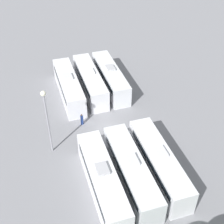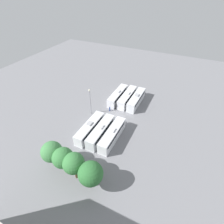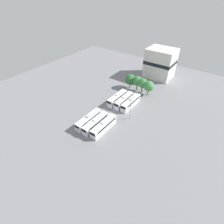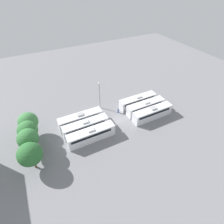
{
  "view_description": "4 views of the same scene",
  "coord_description": "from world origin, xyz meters",
  "px_view_note": "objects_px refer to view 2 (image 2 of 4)",
  "views": [
    {
      "loc": [
        8.62,
        29.2,
        26.91
      ],
      "look_at": [
        -0.56,
        0.22,
        2.74
      ],
      "focal_mm": 50.0,
      "sensor_mm": 36.0,
      "label": 1
    },
    {
      "loc": [
        -16.74,
        37.56,
        33.67
      ],
      "look_at": [
        0.49,
        1.55,
        2.68
      ],
      "focal_mm": 28.0,
      "sensor_mm": 36.0,
      "label": 2
    },
    {
      "loc": [
        31.94,
        -43.52,
        42.27
      ],
      "look_at": [
        0.81,
        -0.46,
        1.64
      ],
      "focal_mm": 28.0,
      "sensor_mm": 36.0,
      "label": 3
    },
    {
      "loc": [
        -31.05,
        17.59,
        32.59
      ],
      "look_at": [
        0.77,
        1.28,
        2.99
      ],
      "focal_mm": 28.0,
      "sensor_mm": 36.0,
      "label": 4
    }
  ],
  "objects_px": {
    "tree_0": "(91,174)",
    "tree_1": "(74,163)",
    "bus_5": "(90,128)",
    "tree_3": "(52,152)",
    "worker_person": "(110,109)",
    "tree_2": "(63,158)",
    "light_pole": "(90,98)",
    "bus_3": "(112,135)",
    "bus_4": "(101,131)",
    "bus_2": "(118,95)",
    "bus_1": "(127,97)",
    "bus_0": "(136,99)"
  },
  "relations": [
    {
      "from": "worker_person",
      "to": "tree_0",
      "type": "height_order",
      "value": "tree_0"
    },
    {
      "from": "bus_1",
      "to": "bus_5",
      "type": "distance_m",
      "value": 18.75
    },
    {
      "from": "bus_5",
      "to": "tree_3",
      "type": "relative_size",
      "value": 1.74
    },
    {
      "from": "bus_4",
      "to": "tree_0",
      "type": "distance_m",
      "value": 14.44
    },
    {
      "from": "light_pole",
      "to": "tree_1",
      "type": "xyz_separation_m",
      "value": [
        -8.45,
        20.22,
        -0.93
      ]
    },
    {
      "from": "bus_4",
      "to": "tree_1",
      "type": "bearing_deg",
      "value": 94.98
    },
    {
      "from": "bus_1",
      "to": "tree_1",
      "type": "height_order",
      "value": "tree_1"
    },
    {
      "from": "worker_person",
      "to": "tree_2",
      "type": "relative_size",
      "value": 0.24
    },
    {
      "from": "bus_3",
      "to": "tree_3",
      "type": "xyz_separation_m",
      "value": [
        8.23,
        12.54,
        2.69
      ]
    },
    {
      "from": "bus_3",
      "to": "tree_3",
      "type": "height_order",
      "value": "tree_3"
    },
    {
      "from": "light_pole",
      "to": "tree_3",
      "type": "xyz_separation_m",
      "value": [
        -2.34,
        19.59,
        -1.36
      ]
    },
    {
      "from": "bus_2",
      "to": "tree_3",
      "type": "xyz_separation_m",
      "value": [
        1.88,
        30.14,
        2.69
      ]
    },
    {
      "from": "worker_person",
      "to": "tree_2",
      "type": "distance_m",
      "value": 24.06
    },
    {
      "from": "bus_5",
      "to": "tree_3",
      "type": "bearing_deg",
      "value": 81.71
    },
    {
      "from": "bus_5",
      "to": "tree_1",
      "type": "xyz_separation_m",
      "value": [
        -4.34,
        12.78,
        3.13
      ]
    },
    {
      "from": "tree_1",
      "to": "bus_2",
      "type": "bearing_deg",
      "value": -82.18
    },
    {
      "from": "bus_5",
      "to": "tree_1",
      "type": "distance_m",
      "value": 13.85
    },
    {
      "from": "worker_person",
      "to": "tree_0",
      "type": "bearing_deg",
      "value": 108.1
    },
    {
      "from": "bus_3",
      "to": "tree_0",
      "type": "height_order",
      "value": "tree_0"
    },
    {
      "from": "bus_3",
      "to": "bus_5",
      "type": "relative_size",
      "value": 1.0
    },
    {
      "from": "bus_3",
      "to": "worker_person",
      "type": "bearing_deg",
      "value": -60.62
    },
    {
      "from": "bus_2",
      "to": "bus_5",
      "type": "height_order",
      "value": "same"
    },
    {
      "from": "bus_2",
      "to": "worker_person",
      "type": "xyz_separation_m",
      "value": [
        -0.29,
        6.85,
        -0.97
      ]
    },
    {
      "from": "tree_0",
      "to": "tree_2",
      "type": "distance_m",
      "value": 6.77
    },
    {
      "from": "bus_4",
      "to": "bus_5",
      "type": "xyz_separation_m",
      "value": [
        3.21,
        0.21,
        0.0
      ]
    },
    {
      "from": "bus_2",
      "to": "bus_4",
      "type": "bearing_deg",
      "value": 99.86
    },
    {
      "from": "bus_3",
      "to": "tree_2",
      "type": "height_order",
      "value": "tree_2"
    },
    {
      "from": "light_pole",
      "to": "bus_0",
      "type": "bearing_deg",
      "value": -134.15
    },
    {
      "from": "tree_3",
      "to": "bus_2",
      "type": "bearing_deg",
      "value": -93.58
    },
    {
      "from": "light_pole",
      "to": "tree_2",
      "type": "bearing_deg",
      "value": 105.83
    },
    {
      "from": "bus_4",
      "to": "bus_5",
      "type": "bearing_deg",
      "value": 3.77
    },
    {
      "from": "bus_0",
      "to": "worker_person",
      "type": "distance_m",
      "value": 9.65
    },
    {
      "from": "bus_2",
      "to": "tree_0",
      "type": "height_order",
      "value": "tree_0"
    },
    {
      "from": "bus_4",
      "to": "tree_0",
      "type": "xyz_separation_m",
      "value": [
        -5.1,
        13.24,
        2.65
      ]
    },
    {
      "from": "bus_1",
      "to": "light_pole",
      "type": "relative_size",
      "value": 1.36
    },
    {
      "from": "tree_0",
      "to": "tree_3",
      "type": "height_order",
      "value": "tree_0"
    },
    {
      "from": "bus_0",
      "to": "tree_0",
      "type": "relative_size",
      "value": 1.72
    },
    {
      "from": "bus_3",
      "to": "light_pole",
      "type": "xyz_separation_m",
      "value": [
        10.57,
        -7.05,
        4.06
      ]
    },
    {
      "from": "bus_2",
      "to": "worker_person",
      "type": "relative_size",
      "value": 7.17
    },
    {
      "from": "light_pole",
      "to": "tree_2",
      "type": "distance_m",
      "value": 20.82
    },
    {
      "from": "bus_0",
      "to": "bus_1",
      "type": "xyz_separation_m",
      "value": [
        3.19,
        0.04,
        0.0
      ]
    },
    {
      "from": "tree_0",
      "to": "tree_3",
      "type": "bearing_deg",
      "value": -5.01
    },
    {
      "from": "bus_4",
      "to": "bus_1",
      "type": "bearing_deg",
      "value": -90.66
    },
    {
      "from": "bus_3",
      "to": "tree_1",
      "type": "bearing_deg",
      "value": 80.84
    },
    {
      "from": "tree_0",
      "to": "worker_person",
      "type": "bearing_deg",
      "value": -71.9
    },
    {
      "from": "bus_3",
      "to": "bus_4",
      "type": "relative_size",
      "value": 1.0
    },
    {
      "from": "bus_3",
      "to": "bus_5",
      "type": "distance_m",
      "value": 6.47
    },
    {
      "from": "bus_4",
      "to": "tree_3",
      "type": "relative_size",
      "value": 1.74
    },
    {
      "from": "tree_0",
      "to": "tree_1",
      "type": "xyz_separation_m",
      "value": [
        3.97,
        -0.26,
        0.48
      ]
    },
    {
      "from": "bus_1",
      "to": "tree_1",
      "type": "bearing_deg",
      "value": 91.69
    }
  ]
}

